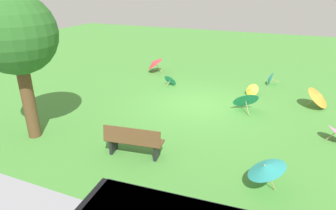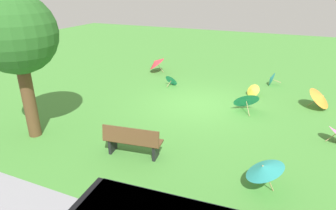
# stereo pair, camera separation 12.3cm
# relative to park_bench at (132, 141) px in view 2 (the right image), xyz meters

# --- Properties ---
(ground) EXTENTS (40.00, 40.00, 0.00)m
(ground) POSITION_rel_park_bench_xyz_m (-0.48, -4.26, -0.47)
(ground) COLOR #478C38
(park_bench) EXTENTS (1.65, 0.69, 0.90)m
(park_bench) POSITION_rel_park_bench_xyz_m (0.00, 0.00, 0.00)
(park_bench) COLOR brown
(park_bench) RESTS_ON ground
(shade_tree) EXTENTS (2.25, 2.25, 4.27)m
(shade_tree) POSITION_rel_park_bench_xyz_m (3.42, 0.18, 2.63)
(shade_tree) COLOR brown
(shade_tree) RESTS_ON ground
(parasol_yellow_0) EXTENTS (0.71, 0.65, 0.54)m
(parasol_yellow_0) POSITION_rel_park_bench_xyz_m (-2.29, -6.07, -0.19)
(parasol_yellow_0) COLOR tan
(parasol_yellow_0) RESTS_ON ground
(parasol_teal_0) EXTENTS (0.64, 0.67, 0.65)m
(parasol_teal_0) POSITION_rel_park_bench_xyz_m (-2.85, -7.88, -0.14)
(parasol_teal_0) COLOR tan
(parasol_teal_0) RESTS_ON ground
(parasol_red_0) EXTENTS (1.15, 1.19, 0.91)m
(parasol_red_0) POSITION_rel_park_bench_xyz_m (3.04, -7.75, 0.07)
(parasol_red_0) COLOR tan
(parasol_red_0) RESTS_ON ground
(parasol_teal_1) EXTENTS (1.20, 1.13, 0.88)m
(parasol_teal_1) POSITION_rel_park_bench_xyz_m (-2.29, -4.38, 0.01)
(parasol_teal_1) COLOR tan
(parasol_teal_1) RESTS_ON ground
(parasol_teal_2) EXTENTS (0.72, 0.66, 0.56)m
(parasol_teal_2) POSITION_rel_park_bench_xyz_m (1.37, -5.99, -0.18)
(parasol_teal_2) COLOR tan
(parasol_teal_2) RESTS_ON ground
(parasol_orange_0) EXTENTS (1.09, 1.16, 0.86)m
(parasol_orange_0) POSITION_rel_park_bench_xyz_m (-4.84, -5.71, 0.01)
(parasol_orange_0) COLOR tan
(parasol_orange_0) RESTS_ON ground
(parasol_teal_3) EXTENTS (0.96, 0.99, 0.82)m
(parasol_teal_3) POSITION_rel_park_bench_xyz_m (-3.43, 0.06, 0.10)
(parasol_teal_3) COLOR tan
(parasol_teal_3) RESTS_ON ground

